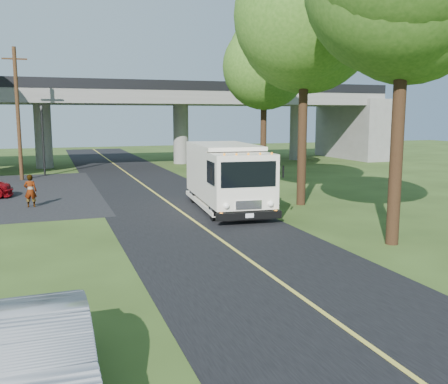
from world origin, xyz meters
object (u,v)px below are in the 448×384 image
tree_right_far (268,60)px  step_van (227,175)px  traffic_signal (43,133)px  tree_right_mid (311,6)px  pedestrian (30,191)px  utility_pole (18,113)px  silver_sedan (41,360)px

tree_right_far → step_van: (-7.00, -10.89, -6.62)m
tree_right_far → traffic_signal: bearing=157.9°
tree_right_far → tree_right_mid: bearing=-104.3°
traffic_signal → pedestrian: (-0.62, -13.25, -2.39)m
step_van → pedestrian: (-8.83, 3.80, -0.87)m
step_van → tree_right_mid: bearing=3.9°
utility_pole → silver_sedan: bearing=-87.1°
tree_right_mid → pedestrian: 16.19m
step_van → traffic_signal: bearing=121.0°
step_van → utility_pole: bearing=128.1°
tree_right_far → step_van: tree_right_far is taller
utility_pole → pedestrian: bearing=-85.5°
utility_pole → pedestrian: (0.88, -11.25, -3.78)m
utility_pole → tree_right_mid: tree_right_mid is taller
silver_sedan → traffic_signal: bearing=88.7°
traffic_signal → silver_sedan: (0.00, -31.33, -2.47)m
utility_pole → tree_right_far: 17.61m
utility_pole → step_van: utility_pole is taller
utility_pole → pedestrian: size_ratio=5.52×
traffic_signal → utility_pole: bearing=-126.9°
traffic_signal → pedestrian: size_ratio=3.19×
silver_sedan → step_van: bearing=58.8°
tree_right_mid → tree_right_far: (2.80, 11.00, -1.30)m
step_van → silver_sedan: (-8.21, -14.27, -0.95)m
tree_right_mid → tree_right_far: size_ratio=1.16×
tree_right_mid → tree_right_far: bearing=75.7°
utility_pole → step_van: bearing=-57.2°
step_van → pedestrian: size_ratio=4.67×
tree_right_far → silver_sedan: (-15.21, -25.17, -7.57)m
step_van → tree_right_far: bearing=62.6°
silver_sedan → pedestrian: (-0.62, 18.08, 0.08)m
silver_sedan → utility_pole: bearing=91.6°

